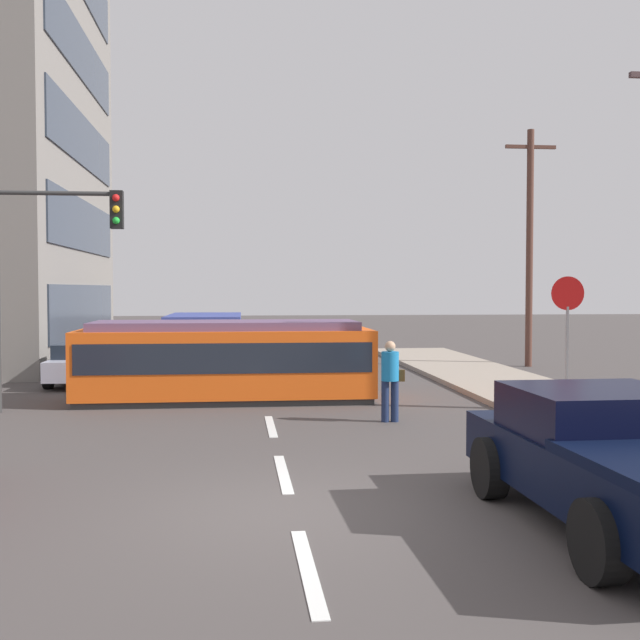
{
  "coord_description": "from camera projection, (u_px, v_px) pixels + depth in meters",
  "views": [
    {
      "loc": [
        -0.7,
        -9.52,
        2.75
      ],
      "look_at": [
        1.22,
        8.19,
        2.03
      ],
      "focal_mm": 44.01,
      "sensor_mm": 36.0,
      "label": 1
    }
  ],
  "objects": [
    {
      "name": "lane_stripe_4",
      "position": [
        253.0,
        357.0,
        31.27
      ],
      "size": [
        0.16,
        2.4,
        0.01
      ],
      "primitive_type": "cube",
      "color": "silver",
      "rests_on": "ground"
    },
    {
      "name": "ground_plane",
      "position": [
        264.0,
        398.0,
        19.57
      ],
      "size": [
        120.0,
        120.0,
        0.0
      ],
      "primitive_type": "plane",
      "color": "#484240"
    },
    {
      "name": "lane_stripe_1",
      "position": [
        283.0,
        473.0,
        11.62
      ],
      "size": [
        0.16,
        2.4,
        0.01
      ],
      "primitive_type": "cube",
      "color": "silver",
      "rests_on": "ground"
    },
    {
      "name": "lane_stripe_2",
      "position": [
        271.0,
        426.0,
        15.6
      ],
      "size": [
        0.16,
        2.4,
        0.01
      ],
      "primitive_type": "cube",
      "color": "silver",
      "rests_on": "ground"
    },
    {
      "name": "sidewalk_curb_right",
      "position": [
        597.0,
        417.0,
        16.33
      ],
      "size": [
        3.2,
        36.0,
        0.14
      ],
      "primitive_type": "cube",
      "color": "gray",
      "rests_on": "ground"
    },
    {
      "name": "stop_sign",
      "position": [
        568.0,
        313.0,
        17.6
      ],
      "size": [
        0.76,
        0.07,
        2.88
      ],
      "color": "gray",
      "rests_on": "sidewalk_curb_right"
    },
    {
      "name": "streetcar_tram",
      "position": [
        226.0,
        359.0,
        19.21
      ],
      "size": [
        7.12,
        2.55,
        1.95
      ],
      "color": "#EF5715",
      "rests_on": "ground"
    },
    {
      "name": "lane_stripe_0",
      "position": [
        308.0,
        569.0,
        7.65
      ],
      "size": [
        0.16,
        2.4,
        0.01
      ],
      "primitive_type": "cube",
      "color": "silver",
      "rests_on": "ground"
    },
    {
      "name": "parked_sedan_mid",
      "position": [
        91.0,
        362.0,
        22.73
      ],
      "size": [
        2.05,
        4.24,
        1.19
      ],
      "color": "#B0B3C7",
      "rests_on": "ground"
    },
    {
      "name": "pickup_truck_parked",
      "position": [
        618.0,
        460.0,
        8.91
      ],
      "size": [
        2.34,
        5.03,
        1.55
      ],
      "color": "black",
      "rests_on": "ground"
    },
    {
      "name": "pedestrian_crossing",
      "position": [
        390.0,
        376.0,
        16.1
      ],
      "size": [
        0.51,
        0.36,
        1.67
      ],
      "color": "#1A2749",
      "rests_on": "ground"
    },
    {
      "name": "city_bus",
      "position": [
        205.0,
        337.0,
        27.51
      ],
      "size": [
        2.6,
        5.06,
        1.83
      ],
      "color": "#364292",
      "rests_on": "ground"
    },
    {
      "name": "utility_pole_mid",
      "position": [
        530.0,
        243.0,
        27.41
      ],
      "size": [
        1.8,
        0.24,
        8.28
      ],
      "color": "brown",
      "rests_on": "ground"
    },
    {
      "name": "traffic_light_mast",
      "position": [
        48.0,
        253.0,
        17.25
      ],
      "size": [
        2.81,
        0.33,
        5.04
      ],
      "color": "#333333",
      "rests_on": "ground"
    },
    {
      "name": "lane_stripe_3",
      "position": [
        257.0,
        373.0,
        25.31
      ],
      "size": [
        0.16,
        2.4,
        0.01
      ],
      "primitive_type": "cube",
      "color": "silver",
      "rests_on": "ground"
    }
  ]
}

